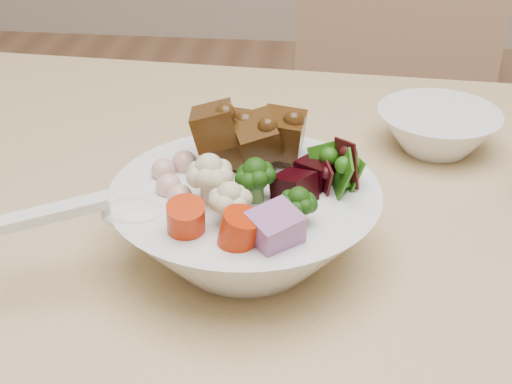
# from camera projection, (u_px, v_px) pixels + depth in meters

# --- Properties ---
(chair_far) EXTENTS (0.45, 0.45, 0.87)m
(chair_far) POSITION_uv_depth(u_px,v_px,m) (380.00, 179.00, 1.43)
(chair_far) COLOR tan
(chair_far) RESTS_ON ground
(food_bowl) EXTENTS (0.24, 0.24, 0.13)m
(food_bowl) POSITION_uv_depth(u_px,v_px,m) (248.00, 217.00, 0.65)
(food_bowl) COLOR white
(food_bowl) RESTS_ON dining_table
(soup_spoon) EXTENTS (0.16, 0.08, 0.03)m
(soup_spoon) POSITION_uv_depth(u_px,v_px,m) (111.00, 214.00, 0.60)
(soup_spoon) COLOR white
(soup_spoon) RESTS_ON food_bowl
(side_bowl) EXTENTS (0.15, 0.15, 0.05)m
(side_bowl) POSITION_uv_depth(u_px,v_px,m) (437.00, 130.00, 0.85)
(side_bowl) COLOR white
(side_bowl) RESTS_ON dining_table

